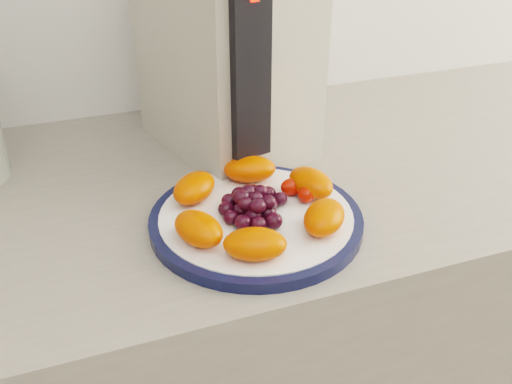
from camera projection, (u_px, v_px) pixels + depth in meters
name	position (u px, v px, depth m)	size (l,w,h in m)	color
plate_rim	(256.00, 220.00, 0.74)	(0.28, 0.28, 0.01)	black
plate_face	(256.00, 219.00, 0.74)	(0.25, 0.25, 0.02)	white
appliance_body	(225.00, 45.00, 0.87)	(0.19, 0.26, 0.33)	#ADA694
appliance_panel	(250.00, 72.00, 0.75)	(0.06, 0.02, 0.25)	black
fruit_plate	(258.00, 202.00, 0.73)	(0.24, 0.24, 0.04)	#E83300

